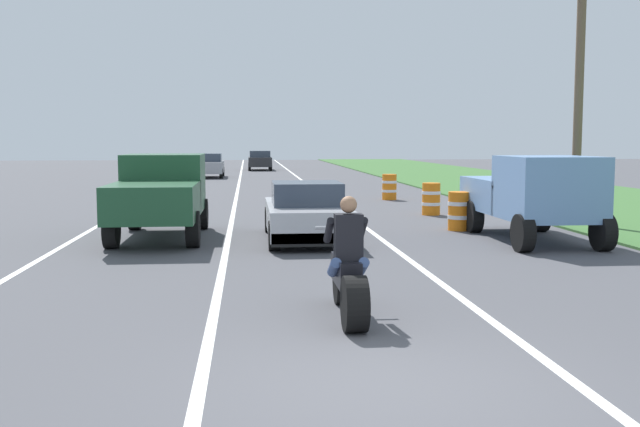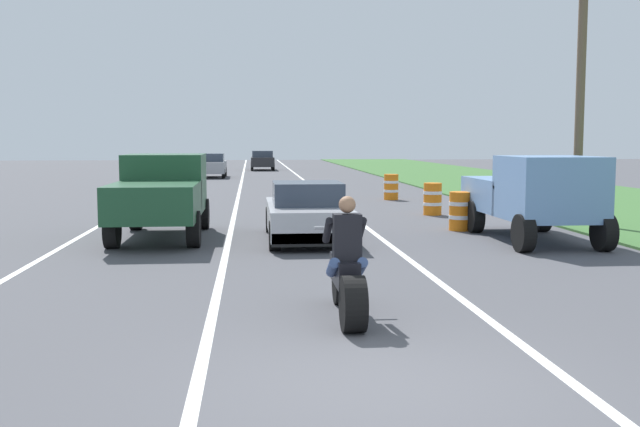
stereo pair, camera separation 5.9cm
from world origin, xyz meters
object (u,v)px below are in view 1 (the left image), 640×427
at_px(distant_car_far_ahead, 209,165).
at_px(distant_car_further_ahead, 260,160).
at_px(pickup_truck_right_shoulder_light_blue, 533,193).
at_px(sports_car_silver, 306,214).
at_px(construction_barrel_nearest, 459,211).
at_px(construction_barrel_mid, 431,199).
at_px(pickup_truck_left_lane_dark_green, 160,192).
at_px(motorcycle_with_rider, 348,275).
at_px(construction_barrel_far, 389,187).

xyz_separation_m(distant_car_far_ahead, distant_car_further_ahead, (3.34, 11.02, 0.00)).
distance_m(pickup_truck_right_shoulder_light_blue, distant_car_far_ahead, 31.18).
xyz_separation_m(sports_car_silver, construction_barrel_nearest, (4.09, 1.54, -0.13)).
distance_m(sports_car_silver, construction_barrel_mid, 6.98).
xyz_separation_m(pickup_truck_left_lane_dark_green, distant_car_far_ahead, (-0.32, 28.62, -0.33)).
bearing_deg(distant_car_further_ahead, pickup_truck_left_lane_dark_green, -94.35).
bearing_deg(motorcycle_with_rider, construction_barrel_mid, 71.48).
bearing_deg(distant_car_further_ahead, motorcycle_with_rider, -89.60).
xyz_separation_m(sports_car_silver, distant_car_further_ahead, (-0.40, 40.36, 0.14)).
relative_size(pickup_truck_left_lane_dark_green, construction_barrel_far, 4.80).
bearing_deg(sports_car_silver, pickup_truck_left_lane_dark_green, 167.99).
bearing_deg(pickup_truck_left_lane_dark_green, construction_barrel_far, 54.60).
relative_size(pickup_truck_left_lane_dark_green, construction_barrel_nearest, 4.80).
xyz_separation_m(motorcycle_with_rider, construction_barrel_mid, (4.41, 13.16, -0.09)).
xyz_separation_m(sports_car_silver, distant_car_far_ahead, (-3.74, 29.35, 0.14)).
relative_size(sports_car_silver, pickup_truck_left_lane_dark_green, 0.90).
bearing_deg(distant_car_further_ahead, sports_car_silver, -89.44).
bearing_deg(construction_barrel_far, distant_car_far_ahead, 113.77).
bearing_deg(construction_barrel_nearest, pickup_truck_right_shoulder_light_blue, -60.94).
height_order(sports_car_silver, construction_barrel_nearest, sports_car_silver).
xyz_separation_m(motorcycle_with_rider, pickup_truck_right_shoulder_light_blue, (5.29, 7.17, 0.51)).
relative_size(pickup_truck_right_shoulder_light_blue, construction_barrel_nearest, 4.80).
bearing_deg(construction_barrel_far, sports_car_silver, -110.08).
xyz_separation_m(motorcycle_with_rider, distant_car_far_ahead, (-3.68, 37.04, 0.18)).
bearing_deg(pickup_truck_right_shoulder_light_blue, sports_car_silver, 174.36).
height_order(motorcycle_with_rider, distant_car_far_ahead, motorcycle_with_rider).
distance_m(motorcycle_with_rider, construction_barrel_mid, 13.88).
bearing_deg(construction_barrel_far, distant_car_further_ahead, 98.95).
distance_m(motorcycle_with_rider, distant_car_far_ahead, 37.22).
height_order(construction_barrel_mid, construction_barrel_far, same).
xyz_separation_m(construction_barrel_nearest, distant_car_far_ahead, (-7.83, 27.81, 0.27)).
relative_size(pickup_truck_left_lane_dark_green, distant_car_far_ahead, 1.20).
relative_size(construction_barrel_mid, construction_barrel_far, 1.00).
bearing_deg(sports_car_silver, distant_car_further_ahead, 90.56).
bearing_deg(pickup_truck_left_lane_dark_green, pickup_truck_right_shoulder_light_blue, -8.18).
bearing_deg(distant_car_further_ahead, construction_barrel_far, -81.05).
distance_m(construction_barrel_far, distant_car_far_ahead, 19.62).
relative_size(motorcycle_with_rider, pickup_truck_left_lane_dark_green, 0.46).
bearing_deg(sports_car_silver, motorcycle_with_rider, -90.47).
relative_size(pickup_truck_right_shoulder_light_blue, distant_car_further_ahead, 1.20).
height_order(sports_car_silver, pickup_truck_right_shoulder_light_blue, pickup_truck_right_shoulder_light_blue).
bearing_deg(construction_barrel_far, construction_barrel_nearest, -90.45).
relative_size(sports_car_silver, distant_car_far_ahead, 1.08).
bearing_deg(sports_car_silver, distant_car_far_ahead, 97.26).
distance_m(motorcycle_with_rider, construction_barrel_far, 19.55).
distance_m(construction_barrel_nearest, distant_car_far_ahead, 28.89).
bearing_deg(distant_car_further_ahead, pickup_truck_right_shoulder_light_blue, -82.16).
xyz_separation_m(construction_barrel_nearest, construction_barrel_far, (0.08, 9.86, 0.00)).
bearing_deg(pickup_truck_left_lane_dark_green, distant_car_far_ahead, 90.65).
relative_size(motorcycle_with_rider, pickup_truck_right_shoulder_light_blue, 0.46).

